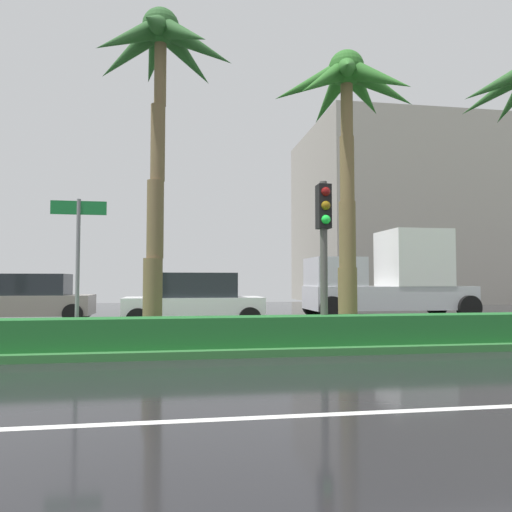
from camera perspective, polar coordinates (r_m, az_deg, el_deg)
The scene contains 9 objects.
ground_plane at distance 12.91m, azimuth -26.40°, elevation -9.40°, with size 90.00×42.00×0.10m, color black.
palm_tree_centre at distance 12.81m, azimuth -11.08°, elevation 20.58°, with size 3.58×3.80×7.96m.
palm_tree_centre_right at distance 13.08m, azimuth 10.62°, elevation 16.89°, with size 3.81×3.82×7.17m.
traffic_signal_median_right at distance 10.62m, azimuth 7.95°, elevation 2.91°, with size 0.28×0.43×3.48m.
street_name_sign at distance 10.55m, azimuth -20.12°, elevation 0.53°, with size 1.10×0.08×3.00m.
car_in_traffic_second at distance 19.26m, azimuth -24.80°, elevation -4.58°, with size 4.30×2.02×1.72m.
car_in_traffic_third at distance 15.52m, azimuth -7.11°, elevation -5.29°, with size 4.30×2.02×1.72m.
box_truck_lead at distance 19.89m, azimuth 15.41°, elevation -2.60°, with size 6.40×2.64×3.46m.
building_far_right at distance 37.00m, azimuth 17.26°, elevation 4.37°, with size 14.46×11.52×12.13m.
Camera 1 is at (3.76, -3.26, 1.48)m, focal length 34.18 mm.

